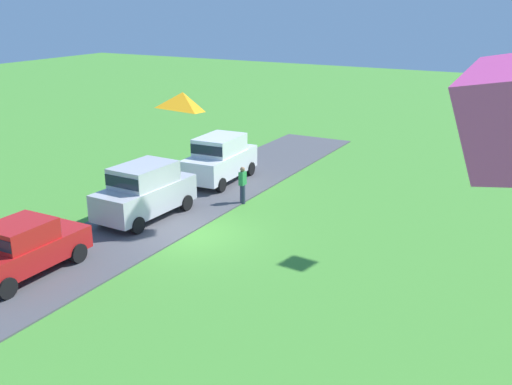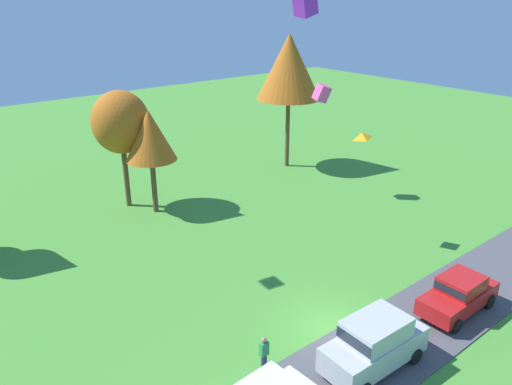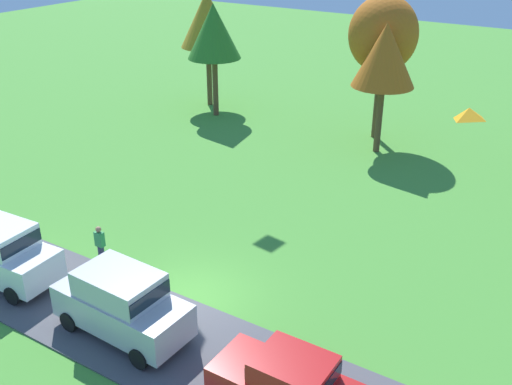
{
  "view_description": "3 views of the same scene",
  "coord_description": "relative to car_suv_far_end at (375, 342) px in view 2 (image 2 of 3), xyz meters",
  "views": [
    {
      "loc": [
        17.75,
        12.48,
        8.81
      ],
      "look_at": [
        1.97,
        3.8,
        2.93
      ],
      "focal_mm": 42.0,
      "sensor_mm": 36.0,
      "label": 1
    },
    {
      "loc": [
        -14.52,
        -12.47,
        14.3
      ],
      "look_at": [
        -0.66,
        4.6,
        5.4
      ],
      "focal_mm": 35.0,
      "sensor_mm": 36.0,
      "label": 2
    },
    {
      "loc": [
        11.31,
        -13.75,
        12.57
      ],
      "look_at": [
        0.71,
        3.02,
        3.06
      ],
      "focal_mm": 42.0,
      "sensor_mm": 36.0,
      "label": 3
    }
  ],
  "objects": [
    {
      "name": "car_suv_far_end",
      "position": [
        0.0,
        0.0,
        0.0
      ],
      "size": [
        4.66,
        2.17,
        2.28
      ],
      "color": "#B7B7BC",
      "rests_on": "ground"
    },
    {
      "name": "kite_box_over_trees",
      "position": [
        11.84,
        14.76,
        6.33
      ],
      "size": [
        1.24,
        1.2,
        1.45
      ],
      "primitive_type": "cube",
      "rotation": [
        0.2,
        0.3,
        6.08
      ],
      "color": "#EA4C9E"
    },
    {
      "name": "kite_box_trailing_tail",
      "position": [
        1.39,
        6.06,
        12.58
      ],
      "size": [
        1.02,
        0.88,
        1.28
      ],
      "primitive_type": "cube",
      "rotation": [
        -0.13,
        0.3,
        3.09
      ],
      "color": "purple"
    },
    {
      "name": "ground_plane",
      "position": [
        0.61,
        2.87,
        -1.3
      ],
      "size": [
        120.0,
        120.0,
        0.0
      ],
      "primitive_type": "plane",
      "color": "#478E33"
    },
    {
      "name": "tree_right_of_center",
      "position": [
        14.48,
        21.06,
        7.25
      ],
      "size": [
        5.32,
        5.32,
        11.23
      ],
      "color": "brown",
      "rests_on": "ground"
    },
    {
      "name": "tree_far_right",
      "position": [
        -0.24,
        21.72,
        4.77
      ],
      "size": [
        3.91,
        3.91,
        8.24
      ],
      "color": "brown",
      "rests_on": "ground"
    },
    {
      "name": "car_sedan_by_flagpole",
      "position": [
        6.2,
        -0.08,
        -0.25
      ],
      "size": [
        4.4,
        1.96,
        1.84
      ],
      "color": "red",
      "rests_on": "ground"
    },
    {
      "name": "kite_diamond_topmost",
      "position": [
        7.96,
        7.85,
        5.41
      ],
      "size": [
        1.22,
        1.17,
        0.53
      ],
      "primitive_type": "pyramid",
      "rotation": [
        0.17,
        0.0,
        4.27
      ],
      "color": "orange"
    },
    {
      "name": "person_watching_sky",
      "position": [
        -3.61,
        2.58,
        -0.42
      ],
      "size": [
        0.36,
        0.24,
        1.71
      ],
      "color": "#2D334C",
      "rests_on": "ground"
    },
    {
      "name": "pavement_strip",
      "position": [
        0.61,
        0.4,
        -1.27
      ],
      "size": [
        36.0,
        4.4,
        0.06
      ],
      "primitive_type": "cube",
      "color": "#4C4C51",
      "rests_on": "ground"
    },
    {
      "name": "tree_left_of_center",
      "position": [
        0.75,
        19.56,
        4.14
      ],
      "size": [
        3.4,
        3.4,
        7.18
      ],
      "color": "brown",
      "rests_on": "ground"
    }
  ]
}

